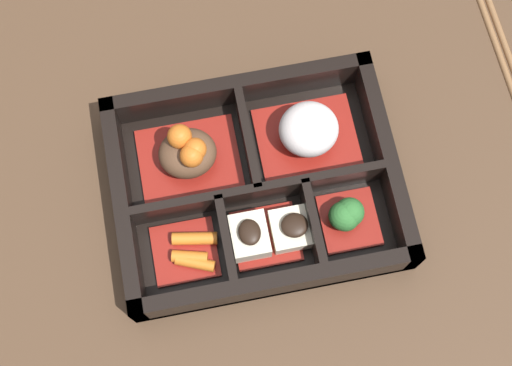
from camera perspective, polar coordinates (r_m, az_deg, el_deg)
The scene contains 9 objects.
ground_plane at distance 0.70m, azimuth 0.00°, elevation -0.63°, with size 3.00×3.00×0.00m, color #4C3523.
bento_base at distance 0.70m, azimuth 0.00°, elevation -0.50°, with size 0.27×0.21×0.01m.
bento_rim at distance 0.68m, azimuth 0.07°, elevation -0.28°, with size 0.27×0.21×0.05m.
bowl_stew at distance 0.68m, azimuth -5.45°, elevation 2.35°, with size 0.10×0.08×0.06m.
bowl_rice at distance 0.69m, azimuth 4.21°, elevation 4.13°, with size 0.10×0.08×0.05m.
bowl_carrots at distance 0.67m, azimuth -5.40°, elevation -5.47°, with size 0.06×0.06×0.02m.
bowl_tofu at distance 0.67m, azimuth 1.17°, elevation -4.01°, with size 0.08×0.06×0.04m.
bowl_greens at distance 0.67m, azimuth 7.26°, elevation -2.65°, with size 0.05×0.06×0.03m.
chopsticks at distance 0.81m, azimuth 18.85°, elevation 11.02°, with size 0.02×0.20×0.01m.
Camera 1 is at (-0.04, -0.20, 0.67)m, focal length 50.00 mm.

